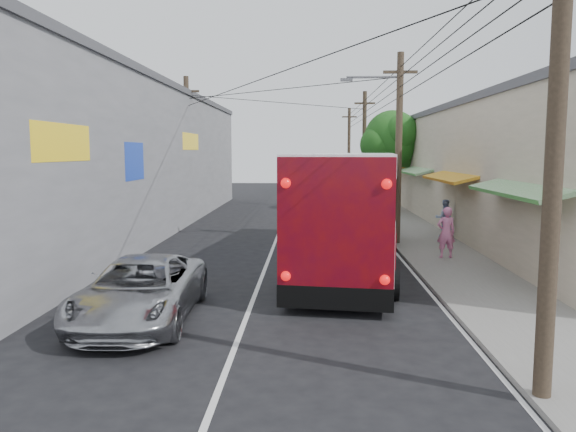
% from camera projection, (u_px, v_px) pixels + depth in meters
% --- Properties ---
extents(ground, '(120.00, 120.00, 0.00)m').
position_uv_depth(ground, '(233.00, 353.00, 11.09)').
color(ground, black).
rests_on(ground, ground).
extents(sidewalk, '(3.00, 80.00, 0.12)m').
position_uv_depth(sidewalk, '(401.00, 223.00, 30.69)').
color(sidewalk, slate).
rests_on(sidewalk, ground).
extents(building_right, '(7.09, 40.00, 6.25)m').
position_uv_depth(building_right, '(475.00, 166.00, 32.14)').
color(building_right, beige).
rests_on(building_right, ground).
extents(building_left, '(7.20, 36.00, 7.25)m').
position_uv_depth(building_left, '(116.00, 158.00, 28.87)').
color(building_left, gray).
rests_on(building_left, ground).
extents(utility_poles, '(11.80, 45.28, 8.00)m').
position_uv_depth(utility_poles, '(340.00, 148.00, 30.67)').
color(utility_poles, '#473828').
rests_on(utility_poles, ground).
extents(street_tree, '(4.40, 4.00, 6.60)m').
position_uv_depth(street_tree, '(393.00, 140.00, 36.12)').
color(street_tree, '#3F2B19').
rests_on(street_tree, ground).
extents(coach_bus, '(4.56, 13.75, 3.89)m').
position_uv_depth(coach_bus, '(352.00, 207.00, 19.79)').
color(coach_bus, white).
rests_on(coach_bus, ground).
extents(jeepney, '(2.57, 5.34, 1.47)m').
position_uv_depth(jeepney, '(141.00, 290.00, 13.12)').
color(jeepney, '#AAABB0').
rests_on(jeepney, ground).
extents(parked_suv, '(2.29, 5.10, 1.45)m').
position_uv_depth(parked_suv, '(370.00, 215.00, 28.70)').
color(parked_suv, '#9B9BA3').
rests_on(parked_suv, ground).
extents(parked_car_mid, '(1.78, 4.05, 1.36)m').
position_uv_depth(parked_car_mid, '(361.00, 208.00, 32.88)').
color(parked_car_mid, '#27262B').
rests_on(parked_car_mid, ground).
extents(parked_car_far, '(1.85, 4.69, 1.52)m').
position_uv_depth(parked_car_far, '(353.00, 196.00, 40.21)').
color(parked_car_far, black).
rests_on(parked_car_far, ground).
extents(pedestrian_near, '(0.71, 0.50, 1.85)m').
position_uv_depth(pedestrian_near, '(446.00, 232.00, 20.31)').
color(pedestrian_near, pink).
rests_on(pedestrian_near, sidewalk).
extents(pedestrian_far, '(0.87, 0.70, 1.69)m').
position_uv_depth(pedestrian_far, '(444.00, 218.00, 25.32)').
color(pedestrian_far, '#9CB3E4').
rests_on(pedestrian_far, sidewalk).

